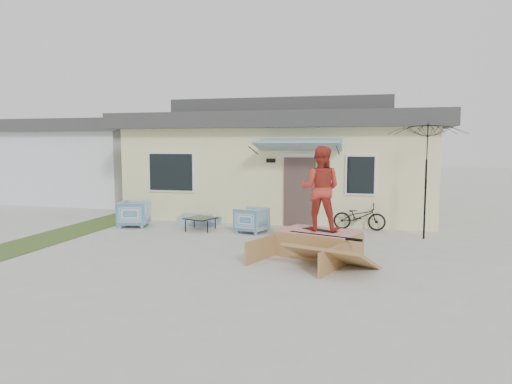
% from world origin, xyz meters
% --- Properties ---
extents(ground, '(90.00, 90.00, 0.00)m').
position_xyz_m(ground, '(0.00, 0.00, 0.00)').
color(ground, '#AEAFA7').
rests_on(ground, ground).
extents(grass_strip, '(1.40, 8.00, 0.01)m').
position_xyz_m(grass_strip, '(-5.20, 2.00, 0.00)').
color(grass_strip, '#365121').
rests_on(grass_strip, ground).
extents(house, '(10.80, 8.49, 4.10)m').
position_xyz_m(house, '(0.00, 7.99, 1.94)').
color(house, beige).
rests_on(house, ground).
extents(neighbor_house, '(8.60, 7.60, 3.50)m').
position_xyz_m(neighbor_house, '(-10.50, 10.00, 1.78)').
color(neighbor_house, silver).
rests_on(neighbor_house, ground).
extents(loveseat, '(1.29, 0.39, 0.50)m').
position_xyz_m(loveseat, '(-2.06, 3.96, 0.25)').
color(loveseat, teal).
rests_on(loveseat, ground).
extents(armchair_left, '(0.98, 1.02, 0.88)m').
position_xyz_m(armchair_left, '(-3.86, 3.18, 0.44)').
color(armchair_left, teal).
rests_on(armchair_left, ground).
extents(armchair_right, '(0.91, 0.94, 0.80)m').
position_xyz_m(armchair_right, '(-0.17, 3.12, 0.40)').
color(armchair_right, teal).
rests_on(armchair_right, ground).
extents(coffee_table, '(0.96, 0.96, 0.37)m').
position_xyz_m(coffee_table, '(-1.69, 3.12, 0.19)').
color(coffee_table, black).
rests_on(coffee_table, ground).
extents(bicycle, '(1.51, 0.55, 0.96)m').
position_xyz_m(bicycle, '(2.79, 4.28, 0.48)').
color(bicycle, black).
rests_on(bicycle, ground).
extents(patio_umbrella, '(2.32, 2.21, 2.20)m').
position_xyz_m(patio_umbrella, '(4.49, 3.36, 1.75)').
color(patio_umbrella, black).
rests_on(patio_umbrella, ground).
extents(skate_ramp, '(2.33, 2.66, 0.56)m').
position_xyz_m(skate_ramp, '(1.99, 0.81, 0.28)').
color(skate_ramp, olive).
rests_on(skate_ramp, ground).
extents(skateboard, '(0.84, 0.60, 0.05)m').
position_xyz_m(skateboard, '(2.01, 0.86, 0.58)').
color(skateboard, black).
rests_on(skateboard, skate_ramp).
extents(skater, '(0.97, 0.78, 1.88)m').
position_xyz_m(skater, '(2.01, 0.86, 1.55)').
color(skater, '#AE3226').
rests_on(skater, skateboard).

